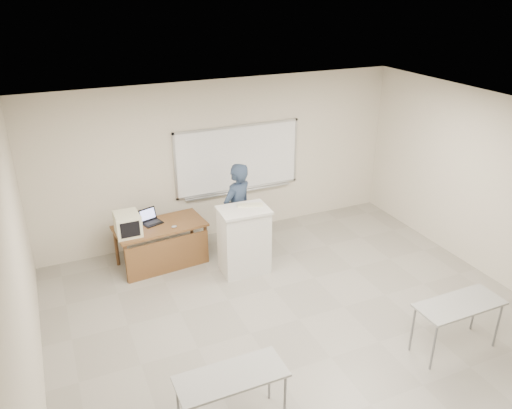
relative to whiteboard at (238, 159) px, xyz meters
name	(u,v)px	position (x,y,z in m)	size (l,w,h in m)	color
floor	(331,358)	(-0.30, -3.97, -1.49)	(7.00, 8.00, 0.01)	gray
whiteboard	(238,159)	(0.00, 0.00, 0.00)	(2.48, 0.10, 1.31)	white
student_desks	(403,389)	(-0.30, -5.32, -0.81)	(4.40, 2.20, 0.73)	gray
instructor_desk	(162,238)	(-1.73, -0.78, -0.92)	(1.52, 0.76, 0.75)	brown
podium	(244,240)	(-0.50, -1.47, -0.90)	(0.82, 0.60, 1.16)	white
crt_monitor	(127,224)	(-2.28, -0.79, -0.55)	(0.40, 0.45, 0.38)	beige
laptop	(151,219)	(-1.83, -0.51, -0.67)	(0.32, 0.30, 0.24)	black
mouse	(174,227)	(-1.53, -0.87, -0.71)	(0.10, 0.06, 0.04)	gray
keyboard	(250,205)	(-0.35, -1.39, -0.31)	(0.42, 0.14, 0.02)	beige
presenter	(237,211)	(-0.42, -0.97, -0.60)	(0.65, 0.42, 1.77)	black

